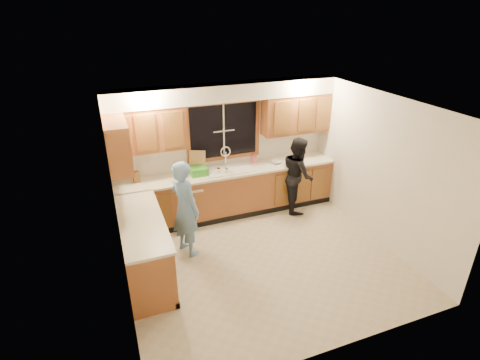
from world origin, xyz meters
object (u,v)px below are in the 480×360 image
at_px(woman, 298,175).
at_px(dish_crate, 198,171).
at_px(sink, 229,173).
at_px(stove, 150,270).
at_px(knife_block, 136,177).
at_px(dishwasher, 187,202).
at_px(man, 185,208).
at_px(bowl, 277,162).
at_px(soap_bottle, 254,158).

height_order(woman, dish_crate, woman).
bearing_deg(sink, stove, -134.61).
relative_size(knife_block, dish_crate, 0.64).
bearing_deg(woman, sink, 90.98).
bearing_deg(dishwasher, woman, -7.86).
bearing_deg(man, knife_block, 6.76).
relative_size(sink, knife_block, 4.39).
bearing_deg(stove, dish_crate, 56.62).
xyz_separation_m(woman, bowl, (-0.31, 0.30, 0.20)).
height_order(stove, soap_bottle, soap_bottle).
bearing_deg(dish_crate, sink, -0.74).
height_order(stove, man, man).
bearing_deg(stove, sink, 45.39).
xyz_separation_m(dishwasher, bowl, (1.83, 0.00, 0.54)).
relative_size(sink, bowl, 4.21).
relative_size(stove, dish_crate, 2.95).
xyz_separation_m(dishwasher, soap_bottle, (1.44, 0.20, 0.60)).
bearing_deg(knife_block, sink, -14.87).
height_order(knife_block, bowl, knife_block).
relative_size(man, soap_bottle, 8.69).
distance_m(dishwasher, dish_crate, 0.64).
distance_m(sink, woman, 1.34).
relative_size(dishwasher, knife_block, 4.19).
bearing_deg(dishwasher, bowl, 0.15).
distance_m(man, dish_crate, 1.09).
xyz_separation_m(sink, knife_block, (-1.68, 0.08, 0.15)).
distance_m(stove, knife_block, 1.99).
height_order(stove, woman, woman).
distance_m(woman, soap_bottle, 0.90).
bearing_deg(man, dishwasher, -37.47).
bearing_deg(bowl, knife_block, 178.12).
xyz_separation_m(dish_crate, soap_bottle, (1.18, 0.18, 0.02)).
distance_m(knife_block, soap_bottle, 2.28).
bearing_deg(bowl, stove, -146.89).
height_order(stove, knife_block, knife_block).
distance_m(stove, woman, 3.46).
xyz_separation_m(woman, knife_block, (-2.98, 0.39, 0.27)).
xyz_separation_m(stove, soap_bottle, (2.39, 2.01, 0.56)).
height_order(sink, soap_bottle, sink).
bearing_deg(dish_crate, dishwasher, -175.05).
height_order(dishwasher, woman, woman).
bearing_deg(soap_bottle, woman, -35.04).
height_order(woman, soap_bottle, woman).
height_order(woman, knife_block, woman).
xyz_separation_m(man, bowl, (2.06, 0.94, 0.14)).
relative_size(man, woman, 1.08).
relative_size(man, knife_block, 8.27).
bearing_deg(sink, soap_bottle, 17.25).
distance_m(dish_crate, soap_bottle, 1.20).
bearing_deg(man, soap_bottle, -79.62).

